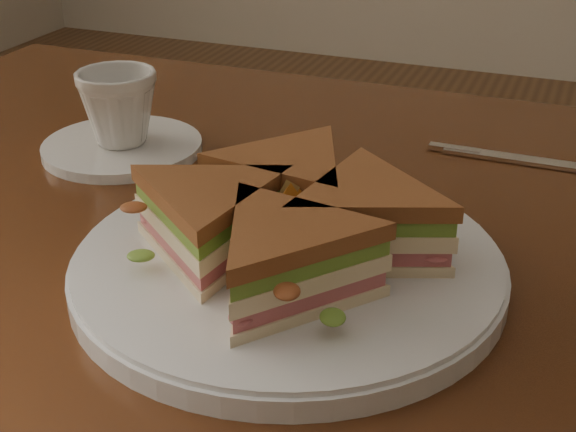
% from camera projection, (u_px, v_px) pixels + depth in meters
% --- Properties ---
extents(table, '(1.20, 0.80, 0.75)m').
position_uv_depth(table, '(345.00, 348.00, 0.67)').
color(table, '#361A0C').
rests_on(table, ground).
extents(plate, '(0.31, 0.31, 0.02)m').
position_uv_depth(plate, '(288.00, 268.00, 0.58)').
color(plate, silver).
rests_on(plate, table).
extents(sandwich_wedges, '(0.28, 0.28, 0.06)m').
position_uv_depth(sandwich_wedges, '(288.00, 222.00, 0.56)').
color(sandwich_wedges, '#FFE9BC').
rests_on(sandwich_wedges, plate).
extents(crisps_mound, '(0.09, 0.09, 0.05)m').
position_uv_depth(crisps_mound, '(288.00, 227.00, 0.56)').
color(crisps_mound, '#C06818').
rests_on(crisps_mound, plate).
extents(spoon, '(0.18, 0.07, 0.01)m').
position_uv_depth(spoon, '(336.00, 184.00, 0.71)').
color(spoon, silver).
rests_on(spoon, table).
extents(knife, '(0.22, 0.02, 0.00)m').
position_uv_depth(knife, '(533.00, 162.00, 0.76)').
color(knife, silver).
rests_on(knife, table).
extents(saucer, '(0.16, 0.16, 0.01)m').
position_uv_depth(saucer, '(122.00, 147.00, 0.79)').
color(saucer, silver).
rests_on(saucer, table).
extents(coffee_cup, '(0.10, 0.10, 0.07)m').
position_uv_depth(coffee_cup, '(118.00, 108.00, 0.77)').
color(coffee_cup, silver).
rests_on(coffee_cup, saucer).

